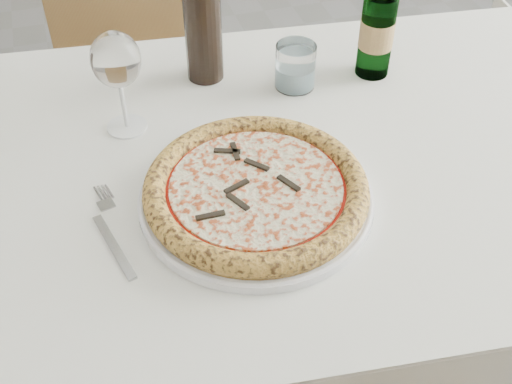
{
  "coord_description": "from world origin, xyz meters",
  "views": [
    {
      "loc": [
        -0.27,
        -0.76,
        1.4
      ],
      "look_at": [
        -0.08,
        -0.12,
        0.78
      ],
      "focal_mm": 45.0,
      "sensor_mm": 36.0,
      "label": 1
    }
  ],
  "objects_px": {
    "chair_far": "(136,47)",
    "pizza": "(256,189)",
    "tumbler": "(295,69)",
    "beer_bottle": "(378,26)",
    "wine_bottle": "(202,19)",
    "wine_glass": "(116,62)",
    "dining_table": "(238,204)",
    "plate": "(256,198)"
  },
  "relations": [
    {
      "from": "chair_far",
      "to": "plate",
      "type": "xyz_separation_m",
      "value": [
        0.06,
        -0.88,
        0.23
      ]
    },
    {
      "from": "plate",
      "to": "beer_bottle",
      "type": "relative_size",
      "value": 1.44
    },
    {
      "from": "dining_table",
      "to": "wine_glass",
      "type": "distance_m",
      "value": 0.3
    },
    {
      "from": "chair_far",
      "to": "wine_glass",
      "type": "xyz_separation_m",
      "value": [
        -0.09,
        -0.64,
        0.35
      ]
    },
    {
      "from": "pizza",
      "to": "wine_glass",
      "type": "bearing_deg",
      "value": 123.2
    },
    {
      "from": "dining_table",
      "to": "wine_glass",
      "type": "height_order",
      "value": "wine_glass"
    },
    {
      "from": "beer_bottle",
      "to": "wine_bottle",
      "type": "bearing_deg",
      "value": 165.43
    },
    {
      "from": "wine_glass",
      "to": "beer_bottle",
      "type": "xyz_separation_m",
      "value": [
        0.46,
        0.04,
        -0.03
      ]
    },
    {
      "from": "wine_bottle",
      "to": "tumbler",
      "type": "bearing_deg",
      "value": -27.85
    },
    {
      "from": "chair_far",
      "to": "beer_bottle",
      "type": "relative_size",
      "value": 3.97
    },
    {
      "from": "dining_table",
      "to": "wine_bottle",
      "type": "relative_size",
      "value": 5.27
    },
    {
      "from": "dining_table",
      "to": "tumbler",
      "type": "height_order",
      "value": "tumbler"
    },
    {
      "from": "dining_table",
      "to": "wine_glass",
      "type": "relative_size",
      "value": 8.12
    },
    {
      "from": "dining_table",
      "to": "plate",
      "type": "bearing_deg",
      "value": -90.0
    },
    {
      "from": "dining_table",
      "to": "tumbler",
      "type": "relative_size",
      "value": 17.7
    },
    {
      "from": "wine_glass",
      "to": "tumbler",
      "type": "xyz_separation_m",
      "value": [
        0.31,
        0.04,
        -0.09
      ]
    },
    {
      "from": "plate",
      "to": "beer_bottle",
      "type": "distance_m",
      "value": 0.41
    },
    {
      "from": "chair_far",
      "to": "wine_bottle",
      "type": "bearing_deg",
      "value": -82.28
    },
    {
      "from": "plate",
      "to": "beer_bottle",
      "type": "height_order",
      "value": "beer_bottle"
    },
    {
      "from": "pizza",
      "to": "dining_table",
      "type": "bearing_deg",
      "value": 90.0
    },
    {
      "from": "chair_far",
      "to": "wine_glass",
      "type": "distance_m",
      "value": 0.74
    },
    {
      "from": "beer_bottle",
      "to": "chair_far",
      "type": "bearing_deg",
      "value": 121.05
    },
    {
      "from": "wine_glass",
      "to": "beer_bottle",
      "type": "distance_m",
      "value": 0.46
    },
    {
      "from": "chair_far",
      "to": "pizza",
      "type": "bearing_deg",
      "value": -85.9
    },
    {
      "from": "tumbler",
      "to": "beer_bottle",
      "type": "height_order",
      "value": "beer_bottle"
    },
    {
      "from": "wine_glass",
      "to": "wine_bottle",
      "type": "bearing_deg",
      "value": 35.05
    },
    {
      "from": "dining_table",
      "to": "plate",
      "type": "xyz_separation_m",
      "value": [
        -0.0,
        -0.1,
        0.11
      ]
    },
    {
      "from": "dining_table",
      "to": "chair_far",
      "type": "distance_m",
      "value": 0.79
    },
    {
      "from": "tumbler",
      "to": "dining_table",
      "type": "bearing_deg",
      "value": -132.4
    },
    {
      "from": "plate",
      "to": "tumbler",
      "type": "relative_size",
      "value": 4.24
    },
    {
      "from": "wine_bottle",
      "to": "beer_bottle",
      "type": "bearing_deg",
      "value": -14.57
    },
    {
      "from": "plate",
      "to": "tumbler",
      "type": "height_order",
      "value": "tumbler"
    },
    {
      "from": "wine_glass",
      "to": "wine_bottle",
      "type": "height_order",
      "value": "wine_bottle"
    },
    {
      "from": "plate",
      "to": "pizza",
      "type": "relative_size",
      "value": 1.05
    },
    {
      "from": "dining_table",
      "to": "beer_bottle",
      "type": "distance_m",
      "value": 0.4
    },
    {
      "from": "chair_far",
      "to": "wine_bottle",
      "type": "relative_size",
      "value": 3.48
    },
    {
      "from": "plate",
      "to": "tumbler",
      "type": "bearing_deg",
      "value": 60.19
    },
    {
      "from": "beer_bottle",
      "to": "wine_bottle",
      "type": "relative_size",
      "value": 0.87
    },
    {
      "from": "beer_bottle",
      "to": "dining_table",
      "type": "bearing_deg",
      "value": -150.99
    },
    {
      "from": "chair_far",
      "to": "wine_bottle",
      "type": "xyz_separation_m",
      "value": [
        0.07,
        -0.53,
        0.34
      ]
    },
    {
      "from": "pizza",
      "to": "tumbler",
      "type": "distance_m",
      "value": 0.31
    },
    {
      "from": "wine_glass",
      "to": "beer_bottle",
      "type": "height_order",
      "value": "beer_bottle"
    }
  ]
}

